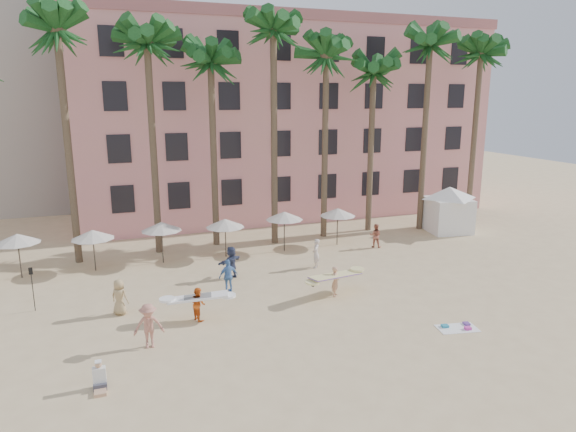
% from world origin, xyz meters
% --- Properties ---
extents(ground, '(120.00, 120.00, 0.00)m').
position_xyz_m(ground, '(0.00, 0.00, 0.00)').
color(ground, '#D1B789').
rests_on(ground, ground).
extents(pink_hotel, '(35.00, 14.00, 16.00)m').
position_xyz_m(pink_hotel, '(7.00, 26.00, 8.00)').
color(pink_hotel, '#E19289').
rests_on(pink_hotel, ground).
extents(palm_row, '(44.40, 5.40, 16.30)m').
position_xyz_m(palm_row, '(0.51, 15.00, 12.97)').
color(palm_row, brown).
rests_on(palm_row, ground).
extents(umbrella_row, '(22.50, 2.70, 2.73)m').
position_xyz_m(umbrella_row, '(-3.00, 12.50, 2.33)').
color(umbrella_row, '#332B23').
rests_on(umbrella_row, ground).
extents(cabana, '(5.12, 5.12, 3.50)m').
position_xyz_m(cabana, '(16.53, 13.05, 2.07)').
color(cabana, white).
rests_on(cabana, ground).
extents(beach_towel, '(1.95, 1.30, 0.14)m').
position_xyz_m(beach_towel, '(6.52, -1.41, 0.03)').
color(beach_towel, white).
rests_on(beach_towel, ground).
extents(carrier_yellow, '(3.25, 1.74, 1.60)m').
position_xyz_m(carrier_yellow, '(2.90, 3.96, 0.93)').
color(carrier_yellow, tan).
rests_on(carrier_yellow, ground).
extents(carrier_white, '(2.88, 1.22, 1.58)m').
position_xyz_m(carrier_white, '(-4.37, 3.42, 0.86)').
color(carrier_white, '#D75816').
rests_on(carrier_white, ground).
extents(beachgoers, '(18.03, 10.63, 1.92)m').
position_xyz_m(beachgoers, '(-2.05, 6.26, 0.92)').
color(beachgoers, '#B97462').
rests_on(beachgoers, ground).
extents(paddle, '(0.18, 0.04, 2.23)m').
position_xyz_m(paddle, '(-11.72, 7.08, 1.41)').
color(paddle, black).
rests_on(paddle, ground).
extents(seated_man, '(0.46, 0.81, 1.05)m').
position_xyz_m(seated_man, '(-8.71, -1.25, 0.36)').
color(seated_man, '#3F3F4C').
rests_on(seated_man, ground).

